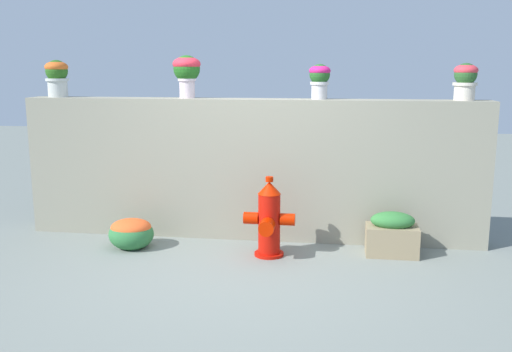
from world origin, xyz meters
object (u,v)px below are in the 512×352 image
Objects in this scene: flower_bush_left at (131,232)px; potted_plant_3 at (465,79)px; potted_plant_1 at (187,70)px; planter_box at (392,235)px; potted_plant_2 at (320,78)px; fire_hydrant at (269,221)px; potted_plant_0 at (57,75)px.

potted_plant_3 is at bearing 10.43° from flower_bush_left.
potted_plant_3 is (2.98, 0.01, -0.08)m from potted_plant_1.
potted_plant_3 is 0.73× the size of planter_box.
potted_plant_2 is at bearing -179.71° from potted_plant_3.
potted_plant_1 is at bearing 146.16° from fire_hydrant.
potted_plant_1 is 0.97× the size of flower_bush_left.
potted_plant_2 is 0.97× the size of potted_plant_3.
fire_hydrant is 1.28m from planter_box.
potted_plant_2 is 0.77× the size of flower_bush_left.
potted_plant_0 reaches higher than fire_hydrant.
planter_box is at bearing 3.39° from flower_bush_left.
potted_plant_2 is 0.45× the size of fire_hydrant.
planter_box is (1.25, 0.21, -0.16)m from fire_hydrant.
potted_plant_0 is at bearing 149.09° from flower_bush_left.
potted_plant_1 is 1.93m from fire_hydrant.
planter_box is (3.80, -0.47, -1.60)m from potted_plant_0.
potted_plant_0 reaches higher than potted_plant_3.
potted_plant_2 reaches higher than planter_box.
potted_plant_0 is 3.01m from potted_plant_2.
potted_plant_2 is at bearing -0.04° from potted_plant_1.
potted_plant_3 reaches higher than planter_box.
planter_box is (0.79, -0.47, -1.58)m from potted_plant_2.
potted_plant_0 is 1.54m from potted_plant_1.
potted_plant_1 is 0.89× the size of planter_box.
potted_plant_1 is at bearing 52.45° from flower_bush_left.
potted_plant_0 is 0.90× the size of potted_plant_1.
potted_plant_1 is 1.22× the size of potted_plant_3.
potted_plant_0 is 3.01m from fire_hydrant.
potted_plant_0 is 0.87× the size of flower_bush_left.
potted_plant_0 is 1.10× the size of potted_plant_3.
flower_bush_left is at bearing -169.57° from potted_plant_3.
potted_plant_2 reaches higher than flower_bush_left.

